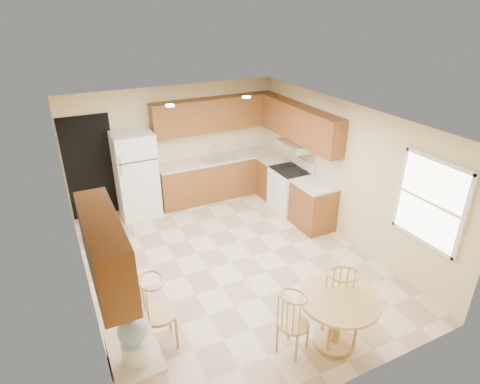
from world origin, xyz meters
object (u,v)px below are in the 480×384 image
chair_table_b (347,308)px  chair_desk (161,310)px  refrigerator (136,175)px  chair_table_a (298,321)px  stove (290,189)px  water_crock (134,339)px  dining_table (337,314)px

chair_table_b → chair_desk: bearing=-0.8°
chair_table_b → chair_desk: (-2.05, 1.00, -0.01)m
refrigerator → chair_table_a: size_ratio=1.98×
stove → chair_table_b: size_ratio=1.05×
stove → water_crock: (-3.92, -3.22, 0.58)m
dining_table → chair_table_b: 0.18m
stove → dining_table: bearing=-113.5°
water_crock → stove: bearing=39.4°
chair_table_b → dining_table: bearing=-38.2°
chair_table_a → water_crock: bearing=-118.5°
refrigerator → water_crock: refrigerator is taller
chair_table_a → water_crock: 1.97m
dining_table → chair_table_b: bearing=-63.3°
dining_table → chair_desk: size_ratio=0.99×
refrigerator → chair_desk: refrigerator is taller
water_crock → chair_table_a: bearing=-2.6°
refrigerator → chair_desk: bearing=-99.2°
chair_table_a → chair_desk: (-1.45, 0.83, 0.08)m
stove → dining_table: 3.69m
refrigerator → chair_table_b: refrigerator is taller
refrigerator → chair_desk: size_ratio=1.72×
dining_table → chair_table_a: (-0.55, 0.07, 0.05)m
chair_desk → water_crock: (-0.45, -0.74, 0.42)m
stove → chair_table_b: bearing=-112.2°
dining_table → chair_table_a: chair_table_a is taller
refrigerator → dining_table: 4.82m
refrigerator → chair_table_b: (1.45, -4.70, -0.24)m
refrigerator → chair_desk: (-0.60, -3.70, -0.25)m
stove → dining_table: (-1.47, -3.38, 0.02)m
stove → water_crock: bearing=-140.6°
stove → chair_table_b: (-1.42, -3.48, 0.17)m
dining_table → chair_desk: 2.20m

